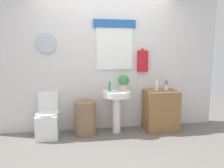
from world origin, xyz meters
TOP-DOWN VIEW (x-y plane):
  - ground_plane at (0.00, 0.00)m, footprint 8.00×8.00m
  - back_wall at (0.00, 1.15)m, footprint 4.40×0.18m
  - toilet at (-1.04, 0.88)m, footprint 0.38×0.51m
  - laundry_hamper at (-0.39, 0.85)m, footprint 0.39×0.39m
  - pedestal_sink at (0.17, 0.85)m, footprint 0.53×0.53m
  - faucet at (0.17, 0.97)m, footprint 0.03×0.03m
  - wooden_cabinet at (1.02, 0.85)m, footprint 0.60×0.44m
  - soap_bottle at (0.05, 0.90)m, footprint 0.05×0.05m
  - potted_plant at (0.31, 0.91)m, footprint 0.20×0.20m
  - lotion_bottle at (0.91, 0.81)m, footprint 0.05×0.05m
  - toothbrush_cup at (1.12, 0.87)m, footprint 0.08×0.08m

SIDE VIEW (x-z plane):
  - ground_plane at x=0.00m, z-range 0.00..0.00m
  - toilet at x=-1.04m, z-range -0.09..0.69m
  - laundry_hamper at x=-0.39m, z-range 0.00..0.60m
  - wooden_cabinet at x=1.02m, z-range 0.00..0.76m
  - pedestal_sink at x=0.17m, z-range 0.20..0.98m
  - toothbrush_cup at x=1.12m, z-range 0.72..0.90m
  - faucet at x=0.17m, z-range 0.77..0.87m
  - lotion_bottle at x=0.91m, z-range 0.76..0.95m
  - soap_bottle at x=0.05m, z-range 0.77..0.94m
  - potted_plant at x=0.31m, z-range 0.79..1.08m
  - back_wall at x=0.00m, z-range 0.01..2.61m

